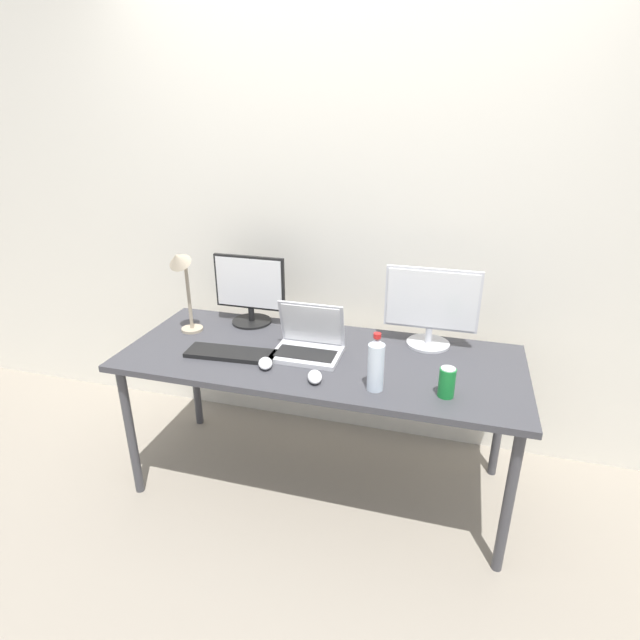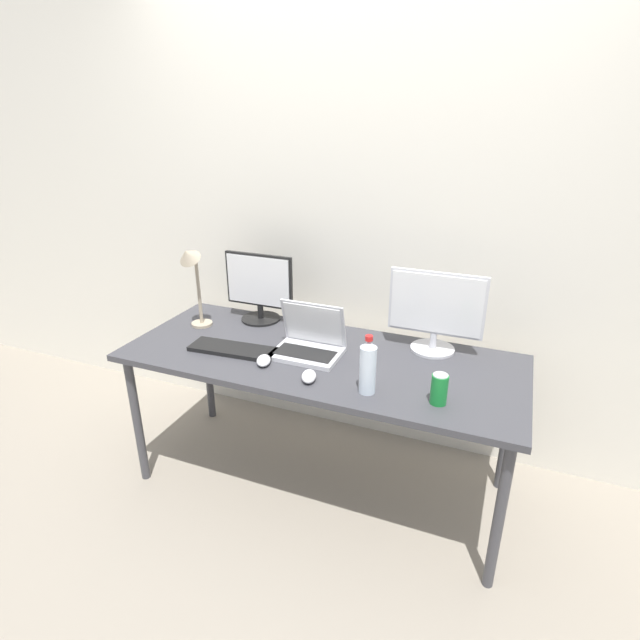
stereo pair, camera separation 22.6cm
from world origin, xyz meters
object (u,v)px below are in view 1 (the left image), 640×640
object	(u,v)px
work_desk	(320,366)
mouse_by_keyboard	(265,363)
soda_can_near_keyboard	(447,382)
keyboard_main	(231,354)
mouse_by_laptop	(315,377)
monitor_center	(431,306)
laptop_silver	(309,342)
desk_lamp	(182,276)
water_bottle	(376,364)
monitor_left	(250,290)

from	to	relation	value
work_desk	mouse_by_keyboard	distance (m)	0.28
work_desk	mouse_by_keyboard	xyz separation A→B (m)	(-0.20, -0.18, 0.08)
work_desk	soda_can_near_keyboard	xyz separation A→B (m)	(0.58, -0.21, 0.12)
keyboard_main	soda_can_near_keyboard	size ratio (longest dim) A/B	3.38
mouse_by_keyboard	mouse_by_laptop	distance (m)	0.25
monitor_center	keyboard_main	distance (m)	0.97
mouse_by_laptop	soda_can_near_keyboard	world-z (taller)	soda_can_near_keyboard
monitor_center	laptop_silver	xyz separation A→B (m)	(-0.54, -0.25, -0.15)
desk_lamp	water_bottle	bearing A→B (deg)	-15.77
soda_can_near_keyboard	laptop_silver	bearing A→B (deg)	161.25
monitor_center	keyboard_main	size ratio (longest dim) A/B	1.04
monitor_left	desk_lamp	bearing A→B (deg)	-139.02
work_desk	desk_lamp	xyz separation A→B (m)	(-0.72, 0.06, 0.37)
work_desk	monitor_left	bearing A→B (deg)	148.95
mouse_by_laptop	water_bottle	distance (m)	0.27
laptop_silver	soda_can_near_keyboard	size ratio (longest dim) A/B	2.49
work_desk	keyboard_main	distance (m)	0.42
monitor_left	mouse_by_keyboard	world-z (taller)	monitor_left
laptop_silver	soda_can_near_keyboard	distance (m)	0.68
keyboard_main	water_bottle	bearing A→B (deg)	-13.60
work_desk	monitor_left	world-z (taller)	monitor_left
monitor_left	laptop_silver	distance (m)	0.51
mouse_by_laptop	soda_can_near_keyboard	bearing A→B (deg)	-16.00
laptop_silver	desk_lamp	world-z (taller)	desk_lamp
keyboard_main	soda_can_near_keyboard	world-z (taller)	soda_can_near_keyboard
laptop_silver	mouse_by_keyboard	xyz separation A→B (m)	(-0.15, -0.18, -0.04)
monitor_left	soda_can_near_keyboard	size ratio (longest dim) A/B	3.06
monitor_left	mouse_by_keyboard	distance (m)	0.55
monitor_center	mouse_by_keyboard	world-z (taller)	monitor_center
laptop_silver	desk_lamp	bearing A→B (deg)	175.89
keyboard_main	work_desk	bearing A→B (deg)	12.01
keyboard_main	mouse_by_laptop	xyz separation A→B (m)	(0.44, -0.12, 0.01)
work_desk	soda_can_near_keyboard	bearing A→B (deg)	-19.76
laptop_silver	mouse_by_laptop	world-z (taller)	laptop_silver
laptop_silver	water_bottle	world-z (taller)	water_bottle
monitor_center	mouse_by_keyboard	bearing A→B (deg)	-147.61
mouse_by_keyboard	soda_can_near_keyboard	distance (m)	0.79
water_bottle	soda_can_near_keyboard	bearing A→B (deg)	4.73
monitor_left	soda_can_near_keyboard	distance (m)	1.16
mouse_by_keyboard	keyboard_main	bearing A→B (deg)	140.57
mouse_by_laptop	monitor_left	bearing A→B (deg)	116.06
mouse_by_laptop	desk_lamp	distance (m)	0.87
soda_can_near_keyboard	mouse_by_keyboard	bearing A→B (deg)	177.52
work_desk	soda_can_near_keyboard	world-z (taller)	soda_can_near_keyboard
monitor_left	laptop_silver	xyz separation A→B (m)	(0.41, -0.27, -0.13)
water_bottle	desk_lamp	bearing A→B (deg)	164.23
monitor_left	water_bottle	xyz separation A→B (m)	(0.77, -0.51, -0.07)
laptop_silver	desk_lamp	xyz separation A→B (m)	(-0.66, 0.05, 0.26)
water_bottle	monitor_center	bearing A→B (deg)	70.16
work_desk	mouse_by_laptop	world-z (taller)	mouse_by_laptop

